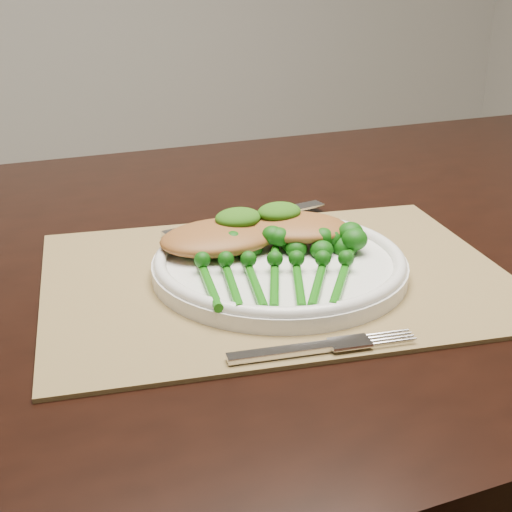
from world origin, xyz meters
name	(u,v)px	position (x,y,z in m)	size (l,w,h in m)	color
dining_table	(294,479)	(0.00, 0.14, 0.38)	(1.65, 0.99, 0.75)	black
placemat	(276,277)	(-0.09, 0.03, 0.75)	(0.47, 0.34, 0.00)	olive
dinner_plate	(280,263)	(-0.08, 0.03, 0.77)	(0.26, 0.26, 0.02)	white
knife	(231,222)	(-0.07, 0.18, 0.76)	(0.22, 0.04, 0.01)	silver
fork	(335,345)	(-0.11, -0.12, 0.76)	(0.16, 0.05, 0.00)	silver
chicken_fillet_left	(221,237)	(-0.13, 0.09, 0.78)	(0.13, 0.09, 0.03)	#995F2C
chicken_fillet_right	(295,227)	(-0.05, 0.07, 0.79)	(0.12, 0.08, 0.02)	#995F2C
pesto_dollop_left	(238,218)	(-0.10, 0.09, 0.80)	(0.05, 0.04, 0.02)	#1A490A
pesto_dollop_right	(279,212)	(-0.06, 0.08, 0.80)	(0.05, 0.04, 0.02)	#1A490A
broccolini_bundle	(275,276)	(-0.11, -0.01, 0.77)	(0.21, 0.22, 0.04)	#14630D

